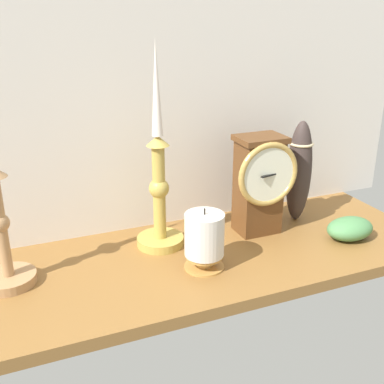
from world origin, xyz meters
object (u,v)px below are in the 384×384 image
at_px(mantel_clock, 260,183).
at_px(candlestick_tall_left, 0,223).
at_px(candlestick_tall_center, 159,188).
at_px(pillar_candle_front, 204,239).
at_px(tall_ceramic_vase, 299,171).

bearing_deg(mantel_clock, candlestick_tall_left, -178.32).
height_order(candlestick_tall_center, pillar_candle_front, candlestick_tall_center).
xyz_separation_m(candlestick_tall_left, tall_ceramic_vase, (0.64, 0.04, -0.00)).
relative_size(candlestick_tall_left, pillar_candle_front, 3.47).
bearing_deg(mantel_clock, tall_ceramic_vase, 12.00).
distance_m(mantel_clock, pillar_candle_front, 0.21).
bearing_deg(candlestick_tall_left, candlestick_tall_center, 7.45).
distance_m(mantel_clock, tall_ceramic_vase, 0.12).
xyz_separation_m(candlestick_tall_left, candlestick_tall_center, (0.30, 0.04, 0.01)).
bearing_deg(candlestick_tall_center, pillar_candle_front, -69.05).
relative_size(candlestick_tall_center, tall_ceramic_vase, 1.77).
distance_m(mantel_clock, candlestick_tall_left, 0.53).
height_order(pillar_candle_front, tall_ceramic_vase, tall_ceramic_vase).
bearing_deg(pillar_candle_front, tall_ceramic_vase, 22.92).
relative_size(candlestick_tall_center, pillar_candle_front, 3.39).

